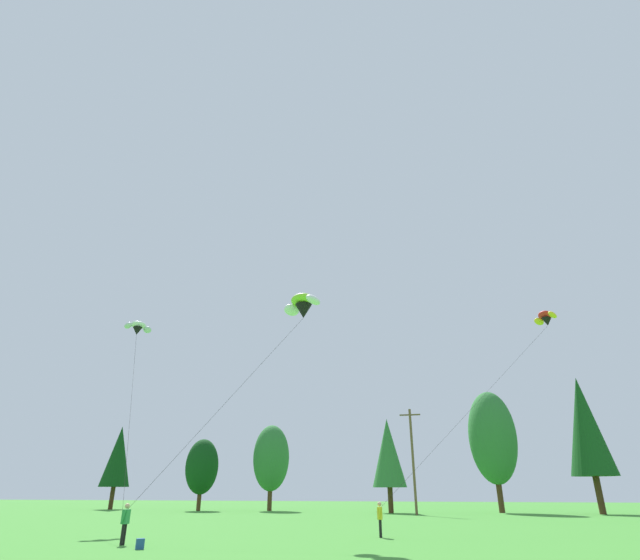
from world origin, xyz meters
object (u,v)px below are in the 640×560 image
at_px(kite_flyer_near, 125,520).
at_px(parafoil_kite_high_white, 138,328).
at_px(parafoil_kite_far_lime_white, 302,305).
at_px(utility_pole, 413,457).
at_px(kite_flyer_mid, 380,516).
at_px(parafoil_kite_mid_red_yellow, 546,318).
at_px(backpack, 140,544).

distance_m(kite_flyer_near, parafoil_kite_high_white, 19.47).
xyz_separation_m(kite_flyer_near, parafoil_kite_far_lime_white, (6.20, 6.75, 12.20)).
distance_m(utility_pole, kite_flyer_mid, 27.05).
bearing_deg(kite_flyer_near, kite_flyer_mid, 31.81).
xyz_separation_m(parafoil_kite_mid_red_yellow, parafoil_kite_far_lime_white, (-16.72, -12.30, -1.76)).
relative_size(parafoil_kite_mid_red_yellow, backpack, 36.10).
height_order(parafoil_kite_far_lime_white, backpack, parafoil_kite_far_lime_white).
xyz_separation_m(kite_flyer_mid, parafoil_kite_far_lime_white, (-4.43, 0.15, 12.20)).
relative_size(kite_flyer_near, parafoil_kite_mid_red_yellow, 0.12).
height_order(kite_flyer_mid, parafoil_kite_far_lime_white, parafoil_kite_far_lime_white).
relative_size(utility_pole, kite_flyer_near, 6.11).
relative_size(parafoil_kite_high_white, parafoil_kite_far_lime_white, 1.07).
bearing_deg(parafoil_kite_far_lime_white, kite_flyer_near, -132.60).
distance_m(utility_pole, parafoil_kite_mid_red_yellow, 21.09).
distance_m(parafoil_kite_far_lime_white, backpack, 15.94).
height_order(kite_flyer_near, parafoil_kite_high_white, parafoil_kite_high_white).
xyz_separation_m(kite_flyer_near, backpack, (1.76, -1.36, -0.79)).
height_order(parafoil_kite_high_white, parafoil_kite_far_lime_white, parafoil_kite_high_white).
height_order(kite_flyer_mid, backpack, kite_flyer_mid).
xyz_separation_m(utility_pole, parafoil_kite_high_white, (-19.42, -22.04, 8.78)).
bearing_deg(backpack, utility_pole, 36.01).
xyz_separation_m(parafoil_kite_high_white, parafoil_kite_far_lime_white, (15.02, -4.49, -1.03)).
bearing_deg(kite_flyer_near, parafoil_kite_mid_red_yellow, 39.72).
height_order(parafoil_kite_mid_red_yellow, backpack, parafoil_kite_mid_red_yellow).
relative_size(utility_pole, parafoil_kite_far_lime_white, 0.81).
bearing_deg(parafoil_kite_high_white, utility_pole, 48.61).
bearing_deg(kite_flyer_mid, utility_pole, 90.06).
height_order(kite_flyer_mid, parafoil_kite_high_white, parafoil_kite_high_white).
bearing_deg(utility_pole, parafoil_kite_mid_red_yellow, -49.10).
bearing_deg(parafoil_kite_mid_red_yellow, parafoil_kite_high_white, -166.18).
height_order(utility_pole, parafoil_kite_mid_red_yellow, parafoil_kite_mid_red_yellow).
bearing_deg(parafoil_kite_far_lime_white, backpack, -118.74).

